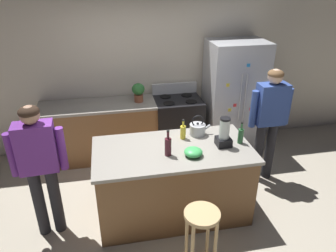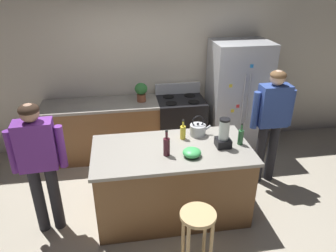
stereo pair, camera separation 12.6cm
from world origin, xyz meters
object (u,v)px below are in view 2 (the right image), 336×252
(bar_stool, at_px, (198,226))
(blender_appliance, at_px, (224,135))
(tea_kettle, at_px, (198,129))
(refrigerator, at_px, (237,98))
(potted_plant, at_px, (141,91))
(stove_range, at_px, (180,125))
(bottle_soda, at_px, (183,132))
(bottle_wine, at_px, (167,146))
(mixing_bowl, at_px, (192,153))
(person_by_island_left, at_px, (39,158))
(person_by_sink_right, at_px, (272,117))
(bottle_olive_oil, at_px, (241,137))
(kitchen_island, at_px, (172,181))

(bar_stool, xyz_separation_m, blender_appliance, (0.49, 0.83, 0.55))
(tea_kettle, bearing_deg, refrigerator, 51.43)
(refrigerator, bearing_deg, potted_plant, 178.17)
(stove_range, xyz_separation_m, tea_kettle, (-0.02, -1.23, 0.53))
(bar_stool, bearing_deg, bottle_soda, 86.75)
(stove_range, relative_size, bottle_wine, 3.53)
(bar_stool, height_order, mixing_bowl, mixing_bowl)
(person_by_island_left, bearing_deg, stove_range, 40.05)
(stove_range, relative_size, person_by_island_left, 0.69)
(bottle_soda, height_order, bottle_wine, bottle_wine)
(person_by_sink_right, relative_size, potted_plant, 5.58)
(refrigerator, distance_m, stove_range, 1.04)
(stove_range, distance_m, potted_plant, 0.89)
(potted_plant, height_order, bottle_soda, potted_plant)
(person_by_island_left, bearing_deg, potted_plant, 52.14)
(mixing_bowl, bearing_deg, blender_appliance, 21.10)
(bar_stool, bearing_deg, blender_appliance, 59.23)
(person_by_island_left, height_order, tea_kettle, person_by_island_left)
(mixing_bowl, distance_m, tea_kettle, 0.53)
(stove_range, height_order, bottle_wine, bottle_wine)
(bottle_soda, relative_size, mixing_bowl, 1.22)
(mixing_bowl, xyz_separation_m, tea_kettle, (0.19, 0.49, 0.03))
(mixing_bowl, bearing_deg, person_by_island_left, 175.20)
(refrigerator, bearing_deg, bottle_wine, -131.21)
(tea_kettle, bearing_deg, bar_stool, -103.01)
(stove_range, relative_size, bottle_olive_oil, 4.04)
(bottle_olive_oil, bearing_deg, tea_kettle, 145.22)
(refrigerator, xyz_separation_m, potted_plant, (-1.57, 0.05, 0.19))
(refrigerator, height_order, bottle_olive_oil, refrigerator)
(bar_stool, bearing_deg, bottle_wine, 104.82)
(bottle_wine, distance_m, tea_kettle, 0.63)
(tea_kettle, bearing_deg, person_by_island_left, -169.34)
(kitchen_island, distance_m, tea_kettle, 0.72)
(stove_range, distance_m, blender_appliance, 1.69)
(person_by_sink_right, xyz_separation_m, mixing_bowl, (-1.27, -0.68, -0.04))
(bottle_wine, xyz_separation_m, tea_kettle, (0.46, 0.42, -0.04))
(bar_stool, height_order, bottle_wine, bottle_wine)
(bottle_olive_oil, xyz_separation_m, mixing_bowl, (-0.63, -0.18, -0.05))
(blender_appliance, xyz_separation_m, tea_kettle, (-0.23, 0.33, -0.07))
(refrigerator, height_order, potted_plant, refrigerator)
(potted_plant, xyz_separation_m, bottle_wine, (0.15, -1.68, -0.06))
(kitchen_island, height_order, bottle_olive_oil, bottle_olive_oil)
(kitchen_island, height_order, blender_appliance, blender_appliance)
(person_by_sink_right, bearing_deg, stove_range, 135.26)
(kitchen_island, height_order, mixing_bowl, mixing_bowl)
(kitchen_island, relative_size, mixing_bowl, 8.90)
(bottle_wine, bearing_deg, tea_kettle, 42.27)
(bottle_soda, relative_size, tea_kettle, 0.93)
(person_by_sink_right, relative_size, bottle_soda, 6.54)
(bottle_soda, bearing_deg, person_by_sink_right, 11.37)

